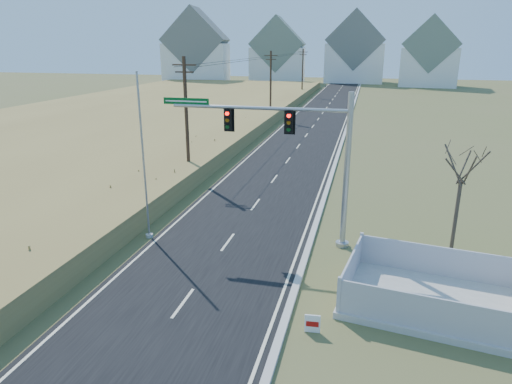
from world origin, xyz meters
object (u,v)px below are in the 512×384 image
Objects in this scene: bare_tree at (464,163)px; flagpole at (145,175)px; traffic_signal_mast at (308,154)px; open_sign at (312,324)px; fence_enclosure at (435,299)px.

flagpole is at bearing -175.82° from bare_tree.
traffic_signal_mast is 8.95m from open_sign.
flagpole reaches higher than fence_enclosure.
open_sign is (1.33, -7.73, -4.33)m from traffic_signal_mast.
traffic_signal_mast is 8.37m from flagpole.
flagpole is (-8.16, -1.32, -1.27)m from traffic_signal_mast.
bare_tree is at bearing -1.34° from traffic_signal_mast.
traffic_signal_mast is 7.04m from bare_tree.
fence_enclosure is 0.89× the size of flagpole.
fence_enclosure is at bearing -104.96° from bare_tree.
fence_enclosure is 1.30× the size of bare_tree.
flagpole reaches higher than traffic_signal_mast.
traffic_signal_mast is 14.00× the size of open_sign.
flagpole is at bearing 141.81° from open_sign.
traffic_signal_mast reaches higher than open_sign.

